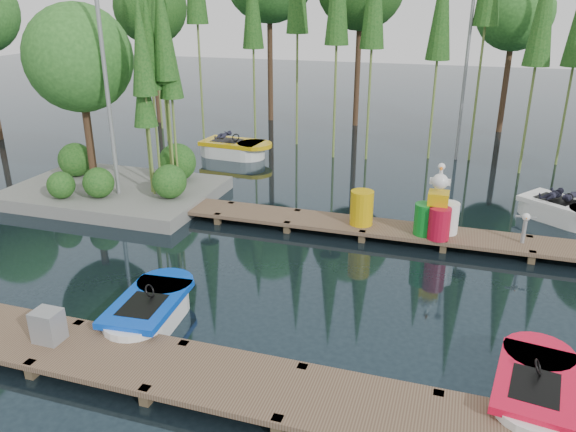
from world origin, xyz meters
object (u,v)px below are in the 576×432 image
(boat_yellow_far, at_px, (234,149))
(utility_cabinet, at_px, (48,326))
(drum_cluster, at_px, (438,215))
(island, at_px, (101,94))
(boat_red, at_px, (533,392))
(boat_blue, at_px, (150,312))
(yellow_barrel, at_px, (362,208))

(boat_yellow_far, bearing_deg, utility_cabinet, -56.15)
(drum_cluster, bearing_deg, island, 174.69)
(island, height_order, boat_red, island)
(boat_red, bearing_deg, boat_blue, -174.07)
(utility_cabinet, relative_size, yellow_barrel, 0.63)
(island, xyz_separation_m, yellow_barrel, (8.18, -0.79, -2.43))
(boat_yellow_far, distance_m, utility_cabinet, 13.42)
(boat_blue, height_order, yellow_barrel, yellow_barrel)
(island, distance_m, yellow_barrel, 8.57)
(utility_cabinet, bearing_deg, drum_cluster, 48.46)
(boat_yellow_far, bearing_deg, yellow_barrel, -20.18)
(yellow_barrel, bearing_deg, boat_blue, -118.72)
(utility_cabinet, bearing_deg, yellow_barrel, 59.43)
(boat_yellow_far, xyz_separation_m, yellow_barrel, (6.29, -6.24, 0.44))
(boat_blue, relative_size, utility_cabinet, 4.50)
(island, relative_size, yellow_barrel, 7.41)
(island, distance_m, drum_cluster, 10.43)
(drum_cluster, bearing_deg, yellow_barrel, 175.58)
(boat_blue, relative_size, boat_yellow_far, 0.84)
(boat_red, distance_m, utility_cabinet, 8.03)
(island, relative_size, boat_red, 2.59)
(island, height_order, drum_cluster, island)
(yellow_barrel, bearing_deg, island, 174.48)
(utility_cabinet, distance_m, yellow_barrel, 8.13)
(island, bearing_deg, boat_red, -28.90)
(boat_blue, height_order, drum_cluster, drum_cluster)
(boat_red, bearing_deg, boat_yellow_far, 138.13)
(boat_yellow_far, bearing_deg, boat_red, -25.50)
(utility_cabinet, bearing_deg, boat_yellow_far, 99.26)
(boat_yellow_far, relative_size, utility_cabinet, 5.38)
(yellow_barrel, bearing_deg, boat_yellow_far, 135.23)
(boat_blue, distance_m, boat_red, 6.85)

